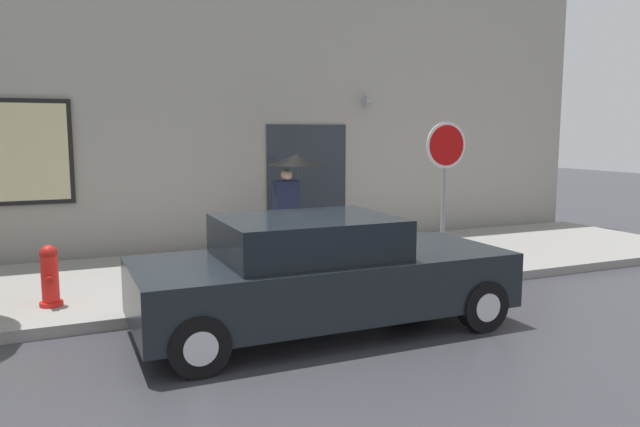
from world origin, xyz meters
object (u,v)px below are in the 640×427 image
fire_hydrant (50,276)px  stop_sign (445,166)px  pedestrian_with_umbrella (294,173)px  parked_car (321,274)px

fire_hydrant → stop_sign: stop_sign is taller
fire_hydrant → pedestrian_with_umbrella: (4.26, 2.05, 1.13)m
fire_hydrant → pedestrian_with_umbrella: 4.86m
parked_car → fire_hydrant: 3.62m
parked_car → pedestrian_with_umbrella: pedestrian_with_umbrella is taller
parked_car → fire_hydrant: parked_car is taller
pedestrian_with_umbrella → parked_car: bearing=-106.7°
parked_car → stop_sign: bearing=28.9°
stop_sign → fire_hydrant: bearing=177.4°
pedestrian_with_umbrella → stop_sign: 2.93m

